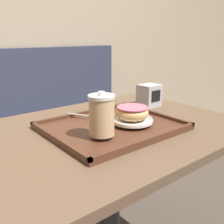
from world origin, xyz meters
name	(u,v)px	position (x,y,z in m)	size (l,w,h in m)	color
wall_behind	(3,16)	(0.00, 1.10, 1.20)	(8.00, 0.05, 2.40)	tan
booth_bench	(56,146)	(0.19, 0.87, 0.32)	(1.20, 0.44, 1.00)	#33384C
cafe_table	(110,166)	(0.00, 0.00, 0.58)	(0.99, 0.74, 0.75)	brown
serving_tray	(112,127)	(-0.01, -0.02, 0.76)	(0.46, 0.39, 0.02)	#512D1E
coffee_cup_front	(102,115)	(-0.11, -0.10, 0.84)	(0.09, 0.09, 0.14)	#E0B784
plate_with_chocolate_donut	(132,120)	(0.06, -0.06, 0.78)	(0.15, 0.15, 0.01)	white
donut_chocolate_glazed	(132,112)	(0.06, -0.06, 0.81)	(0.12, 0.12, 0.04)	#DBB270
spoon	(93,116)	(-0.02, 0.08, 0.78)	(0.09, 0.14, 0.01)	silver
napkin_dispenser	(149,95)	(0.33, 0.12, 0.80)	(0.09, 0.09, 0.10)	#B7B7BC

